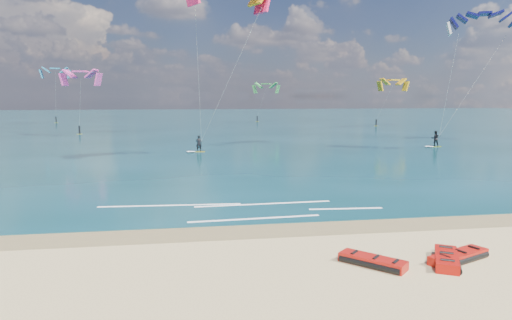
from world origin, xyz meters
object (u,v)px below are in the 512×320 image
at_px(packed_kite_left, 458,261).
at_px(packed_kite_mid, 372,266).
at_px(packed_kite_right, 446,264).
at_px(kitesurfer_far, 461,72).
at_px(kitesurfer_main, 213,65).

xyz_separation_m(packed_kite_left, packed_kite_mid, (-3.44, 0.04, 0.00)).
height_order(packed_kite_mid, packed_kite_right, packed_kite_right).
bearing_deg(packed_kite_mid, packed_kite_left, 45.43).
bearing_deg(kitesurfer_far, packed_kite_mid, -117.17).
relative_size(packed_kite_mid, packed_kite_right, 1.03).
distance_m(packed_kite_right, kitesurfer_main, 34.55).
distance_m(packed_kite_mid, packed_kite_right, 2.83).
bearing_deg(packed_kite_right, kitesurfer_far, -3.72).
xyz_separation_m(packed_kite_left, kitesurfer_main, (-7.29, 32.37, 9.41)).
bearing_deg(kitesurfer_far, packed_kite_left, -113.23).
relative_size(packed_kite_right, kitesurfer_main, 0.14).
relative_size(packed_kite_left, packed_kite_right, 1.15).
bearing_deg(kitesurfer_far, kitesurfer_main, -166.82).
height_order(packed_kite_right, kitesurfer_far, kitesurfer_far).
distance_m(packed_kite_right, kitesurfer_far, 42.24).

